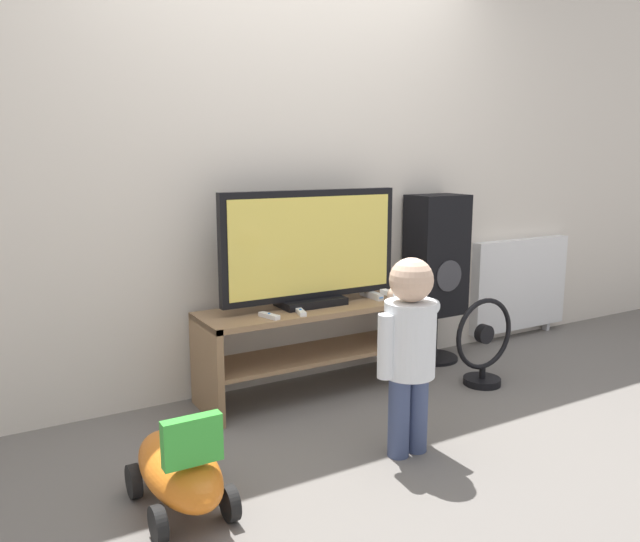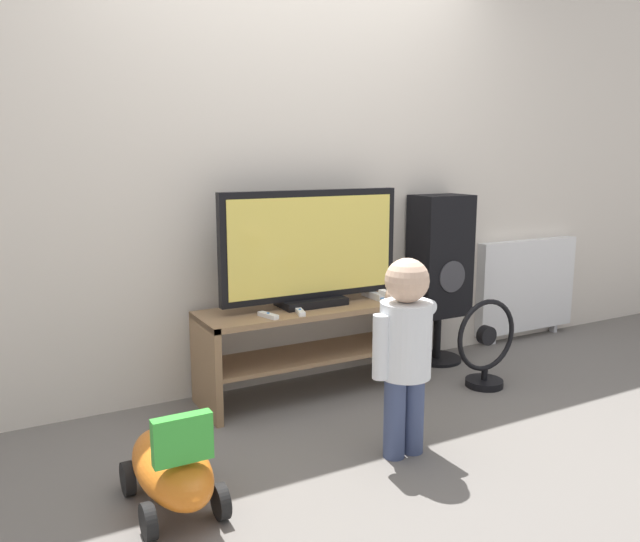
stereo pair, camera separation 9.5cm
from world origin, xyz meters
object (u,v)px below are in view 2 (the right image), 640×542
(television, at_px, (311,249))
(remote_primary, at_px, (268,315))
(game_console, at_px, (373,295))
(floor_fan, at_px, (486,348))
(radiator, at_px, (526,285))
(ride_on_toy, at_px, (172,467))
(speaker_tower, at_px, (440,260))
(child, at_px, (405,341))
(remote_secondary, at_px, (300,312))

(television, height_order, remote_primary, television)
(game_console, bearing_deg, floor_fan, -36.81)
(television, bearing_deg, radiator, 5.93)
(ride_on_toy, height_order, radiator, radiator)
(remote_primary, bearing_deg, ride_on_toy, -136.26)
(floor_fan, height_order, ride_on_toy, floor_fan)
(speaker_tower, bearing_deg, radiator, 6.56)
(game_console, relative_size, speaker_tower, 0.18)
(child, xyz_separation_m, floor_fan, (0.90, 0.44, -0.29))
(remote_secondary, relative_size, ride_on_toy, 0.22)
(television, distance_m, game_console, 0.49)
(game_console, xyz_separation_m, speaker_tower, (0.57, 0.11, 0.14))
(game_console, distance_m, speaker_tower, 0.60)
(remote_secondary, height_order, child, child)
(remote_primary, relative_size, ride_on_toy, 0.22)
(floor_fan, relative_size, ride_on_toy, 0.85)
(game_console, xyz_separation_m, remote_secondary, (-0.53, -0.12, -0.01))
(ride_on_toy, distance_m, radiator, 3.04)
(child, bearing_deg, game_console, 65.14)
(television, bearing_deg, remote_primary, -157.20)
(remote_primary, xyz_separation_m, floor_fan, (1.23, -0.27, -0.28))
(speaker_tower, bearing_deg, ride_on_toy, -155.85)
(television, bearing_deg, child, -89.71)
(television, height_order, speaker_tower, television)
(television, relative_size, remote_primary, 7.78)
(remote_secondary, relative_size, radiator, 0.15)
(television, bearing_deg, game_console, -3.20)
(game_console, bearing_deg, radiator, 8.32)
(television, height_order, remote_secondary, television)
(speaker_tower, bearing_deg, child, -135.51)
(floor_fan, bearing_deg, game_console, 143.19)
(remote_primary, distance_m, ride_on_toy, 1.02)
(ride_on_toy, bearing_deg, speaker_tower, 24.15)
(radiator, bearing_deg, speaker_tower, -173.44)
(television, xyz_separation_m, child, (0.00, -0.85, -0.29))
(floor_fan, bearing_deg, speaker_tower, 83.45)
(ride_on_toy, bearing_deg, radiator, 19.02)
(television, distance_m, speaker_tower, 0.98)
(remote_primary, distance_m, radiator, 2.20)
(remote_primary, distance_m, child, 0.79)
(remote_primary, distance_m, floor_fan, 1.29)
(game_console, bearing_deg, remote_secondary, -167.29)
(speaker_tower, relative_size, radiator, 1.20)
(game_console, height_order, speaker_tower, speaker_tower)
(child, xyz_separation_m, speaker_tower, (0.96, 0.94, 0.14))
(television, bearing_deg, speaker_tower, 5.35)
(game_console, distance_m, ride_on_toy, 1.64)
(remote_secondary, xyz_separation_m, speaker_tower, (1.11, 0.23, 0.15))
(remote_primary, bearing_deg, game_console, 9.02)
(child, distance_m, floor_fan, 1.05)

